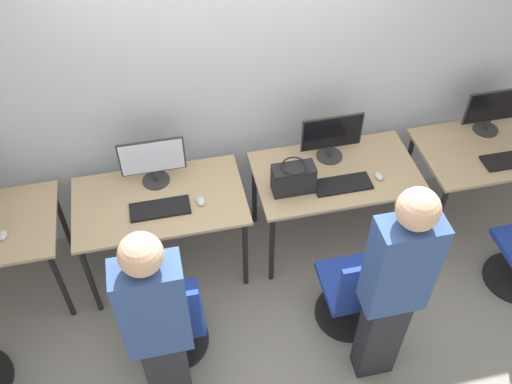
{
  "coord_description": "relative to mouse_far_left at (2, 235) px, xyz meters",
  "views": [
    {
      "loc": [
        -0.57,
        -2.47,
        3.69
      ],
      "look_at": [
        0.0,
        0.14,
        0.9
      ],
      "focal_mm": 40.0,
      "sensor_mm": 36.0,
      "label": 1
    }
  ],
  "objects": [
    {
      "name": "office_chair_left",
      "position": [
        1.0,
        -0.64,
        -0.42
      ],
      "size": [
        0.48,
        0.48,
        0.86
      ],
      "color": "black",
      "rests_on": "ground_plane"
    },
    {
      "name": "desk_left",
      "position": [
        1.05,
        0.11,
        -0.1
      ],
      "size": [
        1.21,
        0.71,
        0.75
      ],
      "color": "tan",
      "rests_on": "ground_plane"
    },
    {
      "name": "keyboard_far_right",
      "position": [
        3.67,
        -0.05,
        -0.01
      ],
      "size": [
        0.42,
        0.17,
        0.02
      ],
      "color": "black",
      "rests_on": "desk_far_right"
    },
    {
      "name": "mouse_left",
      "position": [
        1.33,
        0.02,
        0.0
      ],
      "size": [
        0.06,
        0.09,
        0.03
      ],
      "color": "silver",
      "rests_on": "desk_left"
    },
    {
      "name": "keyboard_right",
      "position": [
        2.36,
        -0.03,
        -0.01
      ],
      "size": [
        0.42,
        0.17,
        0.02
      ],
      "color": "black",
      "rests_on": "desk_right"
    },
    {
      "name": "mouse_far_left",
      "position": [
        0.0,
        0.0,
        0.0
      ],
      "size": [
        0.06,
        0.09,
        0.03
      ],
      "color": "silver",
      "rests_on": "desk_far_left"
    },
    {
      "name": "person_left",
      "position": [
        0.95,
        -1.0,
        0.15
      ],
      "size": [
        0.36,
        0.22,
        1.68
      ],
      "color": "#232328",
      "rests_on": "ground_plane"
    },
    {
      "name": "handbag",
      "position": [
        1.99,
        0.01,
        0.1
      ],
      "size": [
        0.3,
        0.18,
        0.25
      ],
      "color": "black",
      "rests_on": "desk_right"
    },
    {
      "name": "keyboard_left",
      "position": [
        1.05,
        0.02,
        -0.01
      ],
      "size": [
        0.42,
        0.17,
        0.02
      ],
      "color": "black",
      "rests_on": "desk_left"
    },
    {
      "name": "desk_right",
      "position": [
        2.36,
        0.11,
        -0.1
      ],
      "size": [
        1.21,
        0.71,
        0.75
      ],
      "color": "tan",
      "rests_on": "ground_plane"
    },
    {
      "name": "monitor_far_right",
      "position": [
        3.67,
        0.32,
        0.18
      ],
      "size": [
        0.46,
        0.2,
        0.38
      ],
      "color": "#2D2D2D",
      "rests_on": "desk_far_right"
    },
    {
      "name": "wall_back",
      "position": [
        1.7,
        0.59,
        0.63
      ],
      "size": [
        12.0,
        0.05,
        2.8
      ],
      "color": "#B7BCC1",
      "rests_on": "ground_plane"
    },
    {
      "name": "person_right",
      "position": [
        2.31,
        -1.05,
        0.18
      ],
      "size": [
        0.36,
        0.23,
        1.73
      ],
      "color": "#232328",
      "rests_on": "ground_plane"
    },
    {
      "name": "desk_far_right",
      "position": [
        3.67,
        0.11,
        -0.1
      ],
      "size": [
        1.21,
        0.71,
        0.75
      ],
      "color": "tan",
      "rests_on": "ground_plane"
    },
    {
      "name": "office_chair_right",
      "position": [
        2.28,
        -0.68,
        -0.42
      ],
      "size": [
        0.48,
        0.48,
        0.86
      ],
      "color": "black",
      "rests_on": "ground_plane"
    },
    {
      "name": "monitor_right",
      "position": [
        2.36,
        0.29,
        0.18
      ],
      "size": [
        0.46,
        0.2,
        0.38
      ],
      "color": "#2D2D2D",
      "rests_on": "desk_right"
    },
    {
      "name": "monitor_left",
      "position": [
        1.05,
        0.31,
        0.18
      ],
      "size": [
        0.46,
        0.2,
        0.38
      ],
      "color": "#2D2D2D",
      "rests_on": "desk_left"
    },
    {
      "name": "ground_plane",
      "position": [
        1.7,
        -0.24,
        -0.77
      ],
      "size": [
        20.0,
        20.0,
        0.0
      ],
      "primitive_type": "plane",
      "color": "gray"
    },
    {
      "name": "mouse_right",
      "position": [
        2.64,
        -0.01,
        0.0
      ],
      "size": [
        0.06,
        0.09,
        0.03
      ],
      "color": "silver",
      "rests_on": "desk_right"
    }
  ]
}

